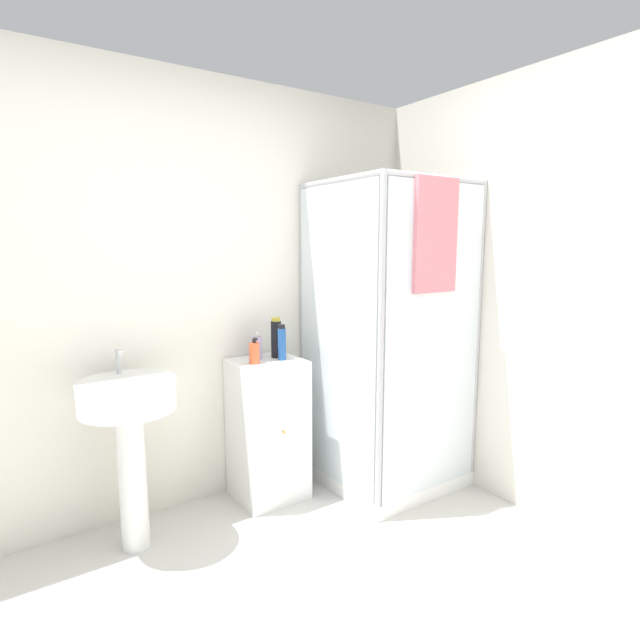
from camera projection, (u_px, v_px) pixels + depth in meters
wall_back at (169, 297)px, 2.83m from camera, size 6.40×0.06×2.50m
wall_right at (634, 307)px, 2.37m from camera, size 0.06×6.40×2.50m
shower_enclosure at (387, 402)px, 3.17m from camera, size 0.82×0.85×1.93m
vanity_cabinet at (268, 429)px, 3.05m from camera, size 0.40×0.40×0.86m
sink at (129, 421)px, 2.48m from camera, size 0.47×0.47×1.02m
soap_dispenser at (254, 353)px, 2.89m from camera, size 0.06×0.06×0.15m
shampoo_bottle_tall_black at (276, 338)px, 3.04m from camera, size 0.06×0.06×0.25m
shampoo_bottle_blue at (282, 343)px, 2.98m from camera, size 0.05×0.05×0.22m
lotion_bottle_white at (257, 348)px, 3.01m from camera, size 0.06×0.06×0.17m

